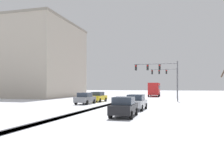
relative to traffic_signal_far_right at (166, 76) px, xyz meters
The scene contains 11 objects.
wheel_track_left_lane 28.59m from the traffic_signal_far_right, 104.12° to the right, with size 0.90×38.03×0.01m, color #4C4C51.
wheel_track_right_lane 28.63m from the traffic_signal_far_right, 104.47° to the right, with size 1.03×38.03×0.01m, color #4C4C51.
sidewalk_kerb_right 29.66m from the traffic_signal_far_right, 83.02° to the right, with size 4.00×38.03×0.12m, color white.
traffic_signal_far_right is the anchor object (origin of this frame).
traffic_signal_near_right 12.16m from the traffic_signal_far_right, 92.95° to the right, with size 6.98×0.53×6.50m.
car_yellow_cab_lead 18.03m from the traffic_signal_far_right, 125.41° to the right, with size 2.01×4.19×1.62m.
car_grey_second 22.38m from the traffic_signal_far_right, 118.11° to the right, with size 1.94×4.16×1.62m.
car_silver_third 25.94m from the traffic_signal_far_right, 94.81° to the right, with size 1.94×4.16×1.62m.
car_black_fourth 31.72m from the traffic_signal_far_right, 93.98° to the right, with size 1.90×4.13×1.62m.
bus_oncoming 11.45m from the traffic_signal_far_right, 107.78° to the left, with size 2.91×11.07×3.38m.
office_building_far_left_block 35.49m from the traffic_signal_far_right, behind, with size 26.75×20.97×17.81m.
Camera 1 is at (8.06, -5.22, 2.44)m, focal length 37.33 mm.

